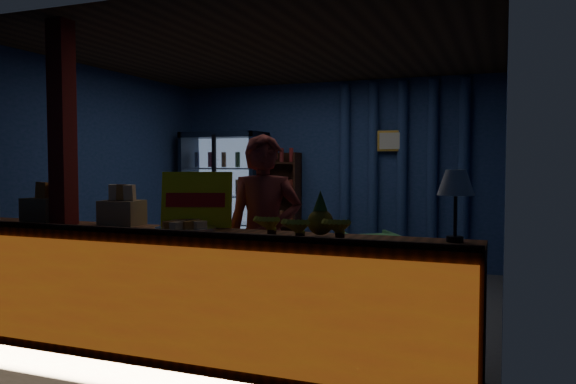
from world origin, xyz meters
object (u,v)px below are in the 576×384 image
at_px(pastry_tray, 186,227).
at_px(table_lamp, 456,185).
at_px(shopkeeper, 264,238).
at_px(green_chair, 369,254).

xyz_separation_m(pastry_tray, table_lamp, (1.93, 0.10, 0.34)).
bearing_deg(shopkeeper, pastry_tray, -145.95).
xyz_separation_m(green_chair, table_lamp, (1.30, -3.24, 1.02)).
height_order(pastry_tray, table_lamp, table_lamp).
bearing_deg(table_lamp, green_chair, 111.86).
bearing_deg(green_chair, shopkeeper, 55.58).
distance_m(shopkeeper, table_lamp, 1.66).
relative_size(shopkeeper, green_chair, 2.59).
bearing_deg(pastry_tray, shopkeeper, 53.56).
distance_m(green_chair, table_lamp, 3.63).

